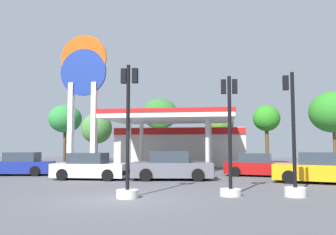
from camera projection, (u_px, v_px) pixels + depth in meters
The scene contains 17 objects.
ground_plane at pixel (118, 199), 12.58m from camera, with size 90.00×90.00×0.00m, color #56565B.
gas_station at pixel (180, 142), 33.43m from camera, with size 12.26×13.09×4.58m.
station_pole_sign at pixel (83, 84), 29.54m from camera, with size 4.01×0.56×11.34m.
car_0 at pixel (90, 167), 20.09m from camera, with size 4.27×1.99×1.52m.
car_1 at pixel (20, 165), 22.88m from camera, with size 4.44×2.51×1.50m.
car_2 at pixel (319, 169), 18.09m from camera, with size 4.77×2.94×1.59m.
car_3 at pixel (172, 167), 19.85m from camera, with size 4.78×2.55×1.63m.
car_4 at pixel (257, 166), 22.20m from camera, with size 4.30×2.48×1.45m.
traffic_signal_0 at pixel (128, 154), 13.06m from camera, with size 0.82×0.82×5.00m.
traffic_signal_1 at pixel (230, 155), 13.60m from camera, with size 0.82×0.82×4.67m.
traffic_signal_2 at pixel (294, 166), 13.37m from camera, with size 0.81×0.81×4.79m.
tree_0 at pixel (65, 119), 42.17m from camera, with size 3.96×3.96×6.84m.
tree_1 at pixel (97, 128), 39.33m from camera, with size 3.44×3.44×5.59m.
tree_2 at pixel (160, 114), 38.75m from camera, with size 4.03×4.03×7.15m.
tree_3 at pixel (220, 124), 38.69m from camera, with size 2.92×2.92×5.87m.
tree_4 at pixel (266, 119), 37.35m from camera, with size 2.87×2.87×6.22m.
tree_5 at pixel (333, 112), 34.74m from camera, with size 4.70×4.70×7.33m.
Camera 1 is at (3.78, -12.34, 1.95)m, focal length 37.35 mm.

